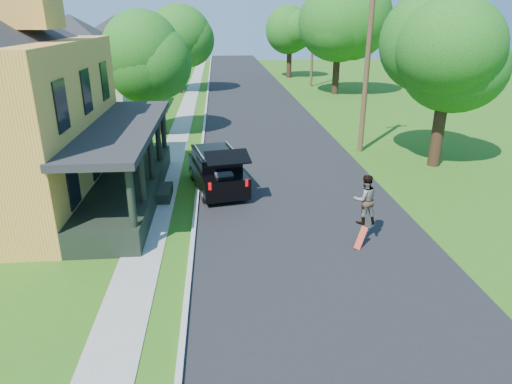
{
  "coord_description": "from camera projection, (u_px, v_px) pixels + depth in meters",
  "views": [
    {
      "loc": [
        -3.08,
        -11.76,
        7.0
      ],
      "look_at": [
        -1.84,
        3.0,
        1.3
      ],
      "focal_mm": 32.0,
      "sensor_mm": 36.0,
      "label": 1
    }
  ],
  "objects": [
    {
      "name": "neighbor_house_far",
      "position": [
        118.0,
        45.0,
        48.34
      ],
      "size": [
        12.78,
        12.78,
        8.3
      ],
      "color": "beige",
      "rests_on": "ground"
    },
    {
      "name": "skateboard",
      "position": [
        361.0,
        239.0,
        14.71
      ],
      "size": [
        0.54,
        0.46,
        0.69
      ],
      "rotation": [
        0.0,
        0.0,
        -0.25
      ],
      "color": "red",
      "rests_on": "ground"
    },
    {
      "name": "tree_left_far",
      "position": [
        176.0,
        34.0,
        43.04
      ],
      "size": [
        6.7,
        6.77,
        8.65
      ],
      "rotation": [
        0.0,
        0.0,
        -0.19
      ],
      "color": "black",
      "rests_on": "ground"
    },
    {
      "name": "tree_right_near",
      "position": [
        449.0,
        51.0,
        21.09
      ],
      "size": [
        5.69,
        5.84,
        8.14
      ],
      "rotation": [
        0.0,
        0.0,
        -0.24
      ],
      "color": "black",
      "rests_on": "ground"
    },
    {
      "name": "black_suv",
      "position": [
        217.0,
        170.0,
        19.59
      ],
      "size": [
        2.68,
        5.01,
        2.22
      ],
      "rotation": [
        0.0,
        0.0,
        0.2
      ],
      "color": "black",
      "rests_on": "ground"
    },
    {
      "name": "curb",
      "position": [
        205.0,
        124.0,
        31.98
      ],
      "size": [
        0.15,
        120.0,
        0.12
      ],
      "primitive_type": "cube",
      "color": "#A4A49F",
      "rests_on": "ground"
    },
    {
      "name": "utility_pole_near",
      "position": [
        368.0,
        60.0,
        23.69
      ],
      "size": [
        1.68,
        0.65,
        9.49
      ],
      "rotation": [
        0.0,
        0.0,
        0.31
      ],
      "color": "#40301D",
      "rests_on": "ground"
    },
    {
      "name": "street",
      "position": [
        262.0,
        123.0,
        32.29
      ],
      "size": [
        8.0,
        120.0,
        0.02
      ],
      "primitive_type": "cube",
      "color": "black",
      "rests_on": "ground"
    },
    {
      "name": "ground",
      "position": [
        325.0,
        266.0,
        13.69
      ],
      "size": [
        140.0,
        140.0,
        0.0
      ],
      "primitive_type": "plane",
      "color": "#2E6113",
      "rests_on": "ground"
    },
    {
      "name": "sidewalk",
      "position": [
        182.0,
        124.0,
        31.86
      ],
      "size": [
        1.3,
        120.0,
        0.03
      ],
      "primitive_type": "cube",
      "color": "gray",
      "rests_on": "ground"
    },
    {
      "name": "neighbor_house_mid",
      "position": [
        74.0,
        58.0,
        33.46
      ],
      "size": [
        12.78,
        12.78,
        8.3
      ],
      "color": "beige",
      "rests_on": "ground"
    },
    {
      "name": "skateboarder",
      "position": [
        365.0,
        199.0,
        14.66
      ],
      "size": [
        0.89,
        0.74,
        1.66
      ],
      "rotation": [
        0.0,
        0.0,
        3.29
      ],
      "color": "black",
      "rests_on": "ground"
    },
    {
      "name": "utility_pole_far",
      "position": [
        313.0,
        43.0,
        47.67
      ],
      "size": [
        1.64,
        0.58,
        8.62
      ],
      "rotation": [
        0.0,
        0.0,
        0.28
      ],
      "color": "#40301D",
      "rests_on": "ground"
    },
    {
      "name": "tree_right_far",
      "position": [
        290.0,
        29.0,
        54.29
      ],
      "size": [
        6.32,
        6.02,
        8.66
      ],
      "rotation": [
        0.0,
        0.0,
        0.12
      ],
      "color": "black",
      "rests_on": "ground"
    },
    {
      "name": "front_walk",
      "position": [
        63.0,
        201.0,
        18.54
      ],
      "size": [
        6.5,
        1.2,
        0.03
      ],
      "primitive_type": "cube",
      "color": "gray",
      "rests_on": "ground"
    },
    {
      "name": "tree_right_mid",
      "position": [
        339.0,
        15.0,
        41.74
      ],
      "size": [
        9.29,
        9.08,
        11.0
      ],
      "rotation": [
        0.0,
        0.0,
        0.41
      ],
      "color": "black",
      "rests_on": "ground"
    },
    {
      "name": "tree_left_mid",
      "position": [
        156.0,
        48.0,
        27.35
      ],
      "size": [
        5.47,
        5.37,
        8.05
      ],
      "rotation": [
        0.0,
        0.0,
        -0.05
      ],
      "color": "black",
      "rests_on": "ground"
    }
  ]
}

